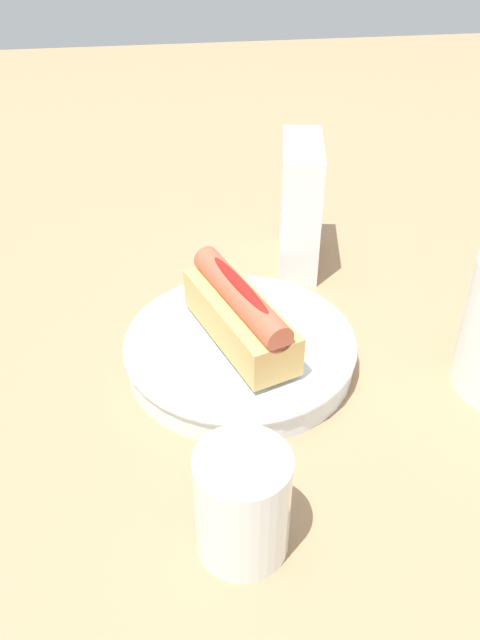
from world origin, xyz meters
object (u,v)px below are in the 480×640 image
(hotdog_front, at_px, (240,313))
(water_glass, at_px, (242,507))
(serving_bowl, at_px, (240,349))
(napkin_box, at_px, (300,206))

(hotdog_front, height_order, water_glass, hotdog_front)
(serving_bowl, height_order, hotdog_front, hotdog_front)
(hotdog_front, bearing_deg, water_glass, -7.24)
(serving_bowl, height_order, napkin_box, napkin_box)
(water_glass, height_order, napkin_box, napkin_box)
(hotdog_front, bearing_deg, serving_bowl, -90.00)
(water_glass, bearing_deg, serving_bowl, 172.76)
(hotdog_front, xyz_separation_m, water_glass, (0.20, -0.03, -0.02))
(serving_bowl, relative_size, water_glass, 2.50)
(hotdog_front, distance_m, water_glass, 0.21)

